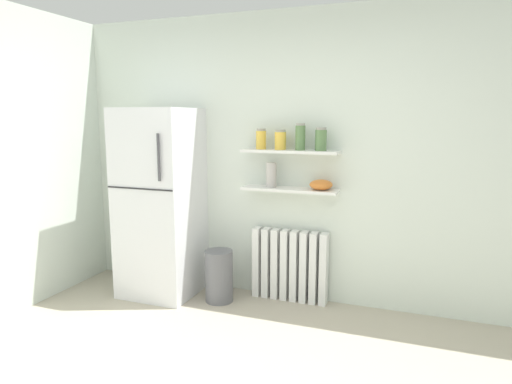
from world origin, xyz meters
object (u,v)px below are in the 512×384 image
(vase, at_px, (271,175))
(shelf_bowl, at_px, (321,185))
(refrigerator, at_px, (160,203))
(radiator, at_px, (290,265))
(storage_jar_1, at_px, (280,140))
(storage_jar_0, at_px, (261,139))
(trash_bin, at_px, (219,276))
(storage_jar_3, at_px, (321,139))
(storage_jar_2, at_px, (300,137))

(vase, bearing_deg, shelf_bowl, 0.00)
(refrigerator, xyz_separation_m, radiator, (1.20, 0.24, -0.55))
(storage_jar_1, xyz_separation_m, shelf_bowl, (0.37, 0.00, -0.38))
(storage_jar_0, bearing_deg, radiator, 6.33)
(storage_jar_1, height_order, trash_bin, storage_jar_1)
(storage_jar_3, height_order, trash_bin, storage_jar_3)
(storage_jar_1, relative_size, trash_bin, 0.37)
(radiator, height_order, storage_jar_1, storage_jar_1)
(storage_jar_0, distance_m, storage_jar_1, 0.18)
(storage_jar_1, bearing_deg, storage_jar_2, 0.00)
(storage_jar_3, bearing_deg, shelf_bowl, 0.00)
(refrigerator, relative_size, storage_jar_2, 7.58)
(storage_jar_2, bearing_deg, refrigerator, -170.75)
(storage_jar_2, bearing_deg, storage_jar_1, -180.00)
(storage_jar_0, bearing_deg, storage_jar_3, -0.00)
(storage_jar_3, relative_size, vase, 0.88)
(storage_jar_1, bearing_deg, shelf_bowl, 0.00)
(storage_jar_1, xyz_separation_m, storage_jar_3, (0.36, 0.00, 0.01))
(storage_jar_0, relative_size, shelf_bowl, 0.91)
(refrigerator, xyz_separation_m, vase, (1.03, 0.21, 0.28))
(storage_jar_1, height_order, storage_jar_2, storage_jar_2)
(refrigerator, bearing_deg, trash_bin, -1.47)
(storage_jar_2, bearing_deg, storage_jar_3, -0.00)
(trash_bin, bearing_deg, refrigerator, 178.53)
(storage_jar_0, relative_size, vase, 0.82)
(shelf_bowl, bearing_deg, storage_jar_0, 180.00)
(storage_jar_0, xyz_separation_m, vase, (0.10, 0.00, -0.32))
(storage_jar_3, bearing_deg, storage_jar_2, 180.00)
(vase, bearing_deg, storage_jar_1, -0.00)
(storage_jar_1, xyz_separation_m, trash_bin, (-0.51, -0.23, -1.24))
(shelf_bowl, height_order, trash_bin, shelf_bowl)
(refrigerator, relative_size, radiator, 2.52)
(refrigerator, bearing_deg, storage_jar_0, 12.73)
(refrigerator, bearing_deg, shelf_bowl, 8.07)
(storage_jar_1, bearing_deg, storage_jar_0, 180.00)
(shelf_bowl, bearing_deg, storage_jar_1, -180.00)
(shelf_bowl, bearing_deg, radiator, 173.91)
(storage_jar_0, distance_m, trash_bin, 1.30)
(radiator, relative_size, storage_jar_3, 3.55)
(refrigerator, height_order, storage_jar_0, refrigerator)
(refrigerator, xyz_separation_m, storage_jar_0, (0.93, 0.21, 0.60))
(storage_jar_3, relative_size, trash_bin, 0.41)
(radiator, xyz_separation_m, storage_jar_3, (0.27, -0.03, 1.16))
(shelf_bowl, bearing_deg, storage_jar_2, 180.00)
(storage_jar_3, relative_size, shelf_bowl, 0.98)
(storage_jar_3, bearing_deg, radiator, 173.67)
(radiator, relative_size, trash_bin, 1.46)
(storage_jar_0, xyz_separation_m, storage_jar_2, (0.36, 0.00, 0.02))
(refrigerator, distance_m, storage_jar_0, 1.13)
(storage_jar_1, bearing_deg, vase, 180.00)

